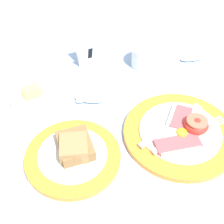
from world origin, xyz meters
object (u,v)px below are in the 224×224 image
teaspoon_by_saucer (79,101)px  teaspoon_stray (183,60)px  breakfast_plate (181,132)px  butter_dish (33,96)px  number_card (88,52)px  teaspoon_near_cup (100,101)px  bread_plate (73,152)px  sugar_cup (146,56)px

teaspoon_by_saucer → teaspoon_stray: same height
breakfast_plate → butter_dish: 0.36m
butter_dish → number_card: number_card is taller
teaspoon_near_cup → teaspoon_stray: 0.28m
number_card → teaspoon_by_saucer: size_ratio=0.38×
bread_plate → teaspoon_by_saucer: 0.16m
teaspoon_stray → teaspoon_by_saucer: bearing=-165.0°
teaspoon_near_cup → teaspoon_stray: (0.27, 0.07, 0.00)m
breakfast_plate → sugar_cup: (0.04, 0.25, 0.02)m
bread_plate → sugar_cup: sugar_cup is taller
bread_plate → number_card: (0.13, 0.29, 0.02)m
teaspoon_by_saucer → breakfast_plate: bearing=-58.8°
breakfast_plate → sugar_cup: sugar_cup is taller
bread_plate → teaspoon_near_cup: bearing=51.0°
number_card → teaspoon_near_cup: 0.16m
teaspoon_stray → teaspoon_near_cup: bearing=-159.9°
sugar_cup → teaspoon_stray: (0.11, -0.02, -0.02)m
teaspoon_near_cup → teaspoon_stray: same height
teaspoon_stray → sugar_cup: bearing=173.6°
number_card → teaspoon_near_cup: (-0.03, -0.16, -0.03)m
bread_plate → teaspoon_near_cup: (0.11, 0.13, -0.01)m
sugar_cup → teaspoon_by_saucer: size_ratio=0.40×
bread_plate → sugar_cup: 0.35m
number_card → teaspoon_stray: (0.24, -0.09, -0.03)m
number_card → teaspoon_near_cup: size_ratio=0.43×
sugar_cup → bread_plate: bearing=-140.8°
number_card → teaspoon_stray: number_card is taller
bread_plate → teaspoon_near_cup: 0.17m
butter_dish → teaspoon_near_cup: 0.16m
sugar_cup → teaspoon_near_cup: (-0.16, -0.09, -0.02)m
sugar_cup → butter_dish: bearing=-176.8°
butter_dish → teaspoon_near_cup: size_ratio=0.64×
sugar_cup → teaspoon_by_saucer: sugar_cup is taller
teaspoon_near_cup → teaspoon_stray: bearing=-133.6°
teaspoon_near_cup → butter_dish: bearing=5.8°
butter_dish → teaspoon_stray: (0.42, -0.01, -0.00)m
breakfast_plate → number_card: (-0.10, 0.32, 0.03)m
teaspoon_stray → breakfast_plate: bearing=-116.5°
teaspoon_by_saucer → teaspoon_near_cup: same height
sugar_cup → teaspoon_by_saucer: (-0.21, -0.07, -0.02)m
breakfast_plate → butter_dish: breakfast_plate is taller
sugar_cup → butter_dish: size_ratio=0.69×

